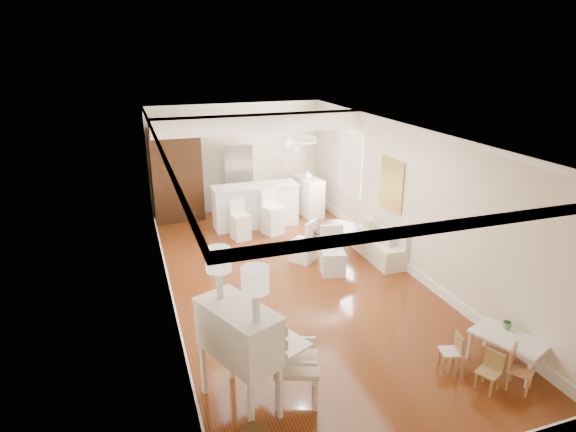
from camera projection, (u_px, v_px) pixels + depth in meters
room at (291, 174)px, 8.60m from camera, size 9.00×9.04×2.82m
secretary_bureau at (239, 358)px, 5.67m from camera, size 1.41×1.42×1.36m
gustavian_armchair at (297, 363)px, 5.85m from camera, size 0.75×0.75×1.02m
kids_table at (506, 351)px, 6.54m from camera, size 0.84×1.05×0.46m
kids_chair_a at (489, 372)px, 6.07m from camera, size 0.34×0.34×0.53m
kids_chair_b at (450, 351)px, 6.49m from camera, size 0.31×0.31×0.52m
kids_chair_c at (521, 369)px, 6.06m from camera, size 0.40×0.40×0.60m
banquette at (378, 235)px, 9.84m from camera, size 0.52×1.60×0.98m
dining_table at (335, 243)px, 9.83m from camera, size 1.31×1.31×0.68m
slip_chair_near at (333, 251)px, 9.15m from camera, size 0.53×0.54×0.92m
slip_chair_far at (303, 240)px, 9.71m from camera, size 0.60×0.60×0.88m
breakfast_counter at (255, 206)px, 11.58m from camera, size 2.05×0.65×1.03m
bar_stool_left at (240, 220)px, 10.80m from camera, size 0.44×0.44×0.93m
bar_stool_right at (273, 212)px, 11.11m from camera, size 0.52×0.52×1.03m
pantry_cabinet at (177, 175)px, 11.82m from camera, size 1.20×0.60×2.30m
fridge at (252, 179)px, 12.45m from camera, size 0.75×0.65×1.80m
sideboard at (308, 196)px, 12.43m from camera, size 0.54×1.06×0.98m
pencil_cup at (507, 325)px, 6.64m from camera, size 0.14×0.14×0.10m
branch_vase at (308, 174)px, 12.18m from camera, size 0.24×0.24×0.21m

